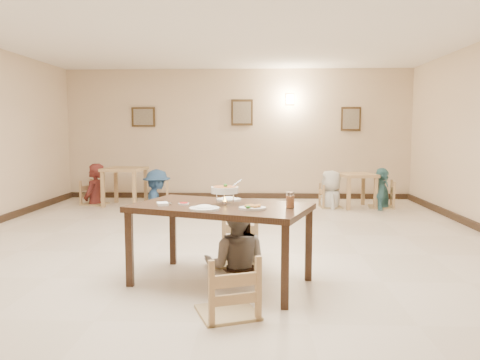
{
  "coord_description": "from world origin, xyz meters",
  "views": [
    {
      "loc": [
        0.46,
        -5.92,
        1.58
      ],
      "look_at": [
        0.26,
        -0.42,
        1.0
      ],
      "focal_mm": 35.0,
      "sensor_mm": 36.0,
      "label": 1
    }
  ],
  "objects_px": {
    "drink_glass": "(290,201)",
    "bg_table_right": "(356,180)",
    "curry_warmer": "(225,190)",
    "bg_chair_lr": "(157,182)",
    "bg_chair_rl": "(331,186)",
    "chair_far": "(237,221)",
    "bg_diner_a": "(94,164)",
    "main_diner": "(236,199)",
    "bg_table_left": "(125,174)",
    "main_table": "(221,213)",
    "bg_diner_d": "(382,168)",
    "bg_chair_rr": "(382,182)",
    "bg_chair_ll": "(94,182)",
    "bg_diner_c": "(331,170)",
    "chair_near": "(227,256)",
    "bg_diner_b": "(157,169)"
  },
  "relations": [
    {
      "from": "drink_glass",
      "to": "bg_table_right",
      "type": "distance_m",
      "value": 5.42
    },
    {
      "from": "curry_warmer",
      "to": "bg_chair_lr",
      "type": "xyz_separation_m",
      "value": [
        -1.8,
        5.02,
        -0.47
      ]
    },
    {
      "from": "bg_chair_rl",
      "to": "chair_far",
      "type": "bearing_deg",
      "value": 152.42
    },
    {
      "from": "bg_diner_a",
      "to": "main_diner",
      "type": "bearing_deg",
      "value": 44.25
    },
    {
      "from": "bg_table_left",
      "to": "bg_table_right",
      "type": "height_order",
      "value": "bg_table_left"
    },
    {
      "from": "main_table",
      "to": "bg_table_right",
      "type": "bearing_deg",
      "value": 83.82
    },
    {
      "from": "main_table",
      "to": "bg_diner_d",
      "type": "height_order",
      "value": "bg_diner_d"
    },
    {
      "from": "main_table",
      "to": "bg_chair_lr",
      "type": "height_order",
      "value": "bg_chair_lr"
    },
    {
      "from": "bg_chair_lr",
      "to": "main_diner",
      "type": "bearing_deg",
      "value": 12.36
    },
    {
      "from": "bg_table_right",
      "to": "bg_chair_rr",
      "type": "xyz_separation_m",
      "value": [
        0.52,
        0.01,
        -0.04
      ]
    },
    {
      "from": "bg_chair_rr",
      "to": "bg_chair_ll",
      "type": "bearing_deg",
      "value": -82.98
    },
    {
      "from": "bg_diner_a",
      "to": "bg_diner_c",
      "type": "bearing_deg",
      "value": 96.3
    },
    {
      "from": "main_diner",
      "to": "bg_chair_rl",
      "type": "bearing_deg",
      "value": -108.09
    },
    {
      "from": "bg_table_right",
      "to": "bg_diner_a",
      "type": "xyz_separation_m",
      "value": [
        -5.54,
        0.17,
        0.32
      ]
    },
    {
      "from": "bg_table_left",
      "to": "bg_chair_rl",
      "type": "relative_size",
      "value": 0.96
    },
    {
      "from": "chair_near",
      "to": "bg_diner_b",
      "type": "relative_size",
      "value": 0.67
    },
    {
      "from": "chair_near",
      "to": "main_diner",
      "type": "height_order",
      "value": "main_diner"
    },
    {
      "from": "bg_diner_d",
      "to": "bg_chair_lr",
      "type": "bearing_deg",
      "value": 104.46
    },
    {
      "from": "bg_table_right",
      "to": "bg_chair_rr",
      "type": "bearing_deg",
      "value": 0.96
    },
    {
      "from": "main_diner",
      "to": "bg_diner_c",
      "type": "relative_size",
      "value": 1.04
    },
    {
      "from": "bg_chair_rr",
      "to": "bg_diner_a",
      "type": "bearing_deg",
      "value": -82.98
    },
    {
      "from": "main_diner",
      "to": "bg_table_left",
      "type": "xyz_separation_m",
      "value": [
        -2.57,
        4.44,
        -0.13
      ]
    },
    {
      "from": "chair_far",
      "to": "drink_glass",
      "type": "bearing_deg",
      "value": -50.86
    },
    {
      "from": "main_table",
      "to": "drink_glass",
      "type": "xyz_separation_m",
      "value": [
        0.7,
        -0.19,
        0.16
      ]
    },
    {
      "from": "chair_near",
      "to": "bg_chair_rr",
      "type": "bearing_deg",
      "value": -136.24
    },
    {
      "from": "bg_table_right",
      "to": "bg_chair_rl",
      "type": "distance_m",
      "value": 0.53
    },
    {
      "from": "bg_chair_rl",
      "to": "bg_diner_b",
      "type": "relative_size",
      "value": 0.59
    },
    {
      "from": "chair_near",
      "to": "bg_diner_c",
      "type": "relative_size",
      "value": 0.67
    },
    {
      "from": "chair_far",
      "to": "main_diner",
      "type": "xyz_separation_m",
      "value": [
        -0.01,
        -0.11,
        0.28
      ]
    },
    {
      "from": "curry_warmer",
      "to": "main_diner",
      "type": "bearing_deg",
      "value": 81.14
    },
    {
      "from": "bg_table_left",
      "to": "bg_chair_rr",
      "type": "distance_m",
      "value": 5.38
    },
    {
      "from": "main_diner",
      "to": "bg_table_left",
      "type": "distance_m",
      "value": 5.13
    },
    {
      "from": "bg_diner_b",
      "to": "bg_diner_c",
      "type": "distance_m",
      "value": 3.66
    },
    {
      "from": "bg_table_right",
      "to": "bg_diner_a",
      "type": "relative_size",
      "value": 0.47
    },
    {
      "from": "main_table",
      "to": "bg_diner_b",
      "type": "xyz_separation_m",
      "value": [
        -1.76,
        5.05,
        0.03
      ]
    },
    {
      "from": "curry_warmer",
      "to": "bg_table_left",
      "type": "height_order",
      "value": "curry_warmer"
    },
    {
      "from": "bg_diner_b",
      "to": "bg_diner_d",
      "type": "relative_size",
      "value": 0.94
    },
    {
      "from": "bg_chair_ll",
      "to": "drink_glass",
      "type": "bearing_deg",
      "value": -128.89
    },
    {
      "from": "main_diner",
      "to": "drink_glass",
      "type": "distance_m",
      "value": 0.97
    },
    {
      "from": "chair_near",
      "to": "bg_diner_a",
      "type": "bearing_deg",
      "value": -81.59
    },
    {
      "from": "chair_near",
      "to": "bg_table_left",
      "type": "bearing_deg",
      "value": -86.65
    },
    {
      "from": "main_table",
      "to": "drink_glass",
      "type": "height_order",
      "value": "drink_glass"
    },
    {
      "from": "chair_near",
      "to": "bg_diner_d",
      "type": "bearing_deg",
      "value": -136.24
    },
    {
      "from": "bg_chair_rl",
      "to": "bg_chair_rr",
      "type": "xyz_separation_m",
      "value": [
        1.04,
        0.03,
        0.07
      ]
    },
    {
      "from": "chair_far",
      "to": "bg_chair_rr",
      "type": "xyz_separation_m",
      "value": [
        2.8,
        4.24,
        0.0
      ]
    },
    {
      "from": "curry_warmer",
      "to": "main_table",
      "type": "bearing_deg",
      "value": -143.91
    },
    {
      "from": "bg_diner_d",
      "to": "bg_diner_a",
      "type": "bearing_deg",
      "value": 104.14
    },
    {
      "from": "bg_table_left",
      "to": "bg_chair_rl",
      "type": "xyz_separation_m",
      "value": [
        4.34,
        -0.12,
        -0.21
      ]
    },
    {
      "from": "bg_table_left",
      "to": "chair_near",
      "type": "bearing_deg",
      "value": -66.38
    },
    {
      "from": "drink_glass",
      "to": "bg_chair_rr",
      "type": "xyz_separation_m",
      "value": [
        2.24,
        5.13,
        -0.38
      ]
    }
  ]
}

